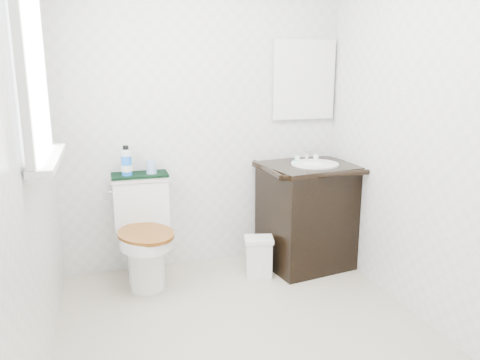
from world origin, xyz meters
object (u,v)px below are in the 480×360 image
toilet (144,237)px  mouthwash_bottle (126,162)px  vanity (308,212)px  cup (151,167)px  trash_bin (259,256)px

toilet → mouthwash_bottle: bearing=134.5°
toilet → vanity: bearing=-3.0°
toilet → vanity: size_ratio=0.83×
mouthwash_bottle → cup: (0.18, 0.01, -0.05)m
toilet → vanity: (1.28, -0.07, 0.09)m
toilet → cup: bearing=50.1°
cup → mouthwash_bottle: bearing=-176.6°
trash_bin → mouthwash_bottle: 1.20m
vanity → trash_bin: size_ratio=3.03×
vanity → trash_bin: (-0.44, -0.10, -0.28)m
toilet → mouthwash_bottle: 0.56m
toilet → trash_bin: 0.87m
vanity → cup: bearing=172.0°
mouthwash_bottle → cup: 0.18m
vanity → mouthwash_bottle: (-1.37, 0.16, 0.45)m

